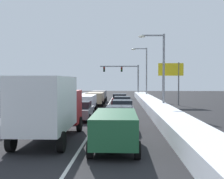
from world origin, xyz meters
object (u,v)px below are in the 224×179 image
Objects in this scene: suv_charcoal_center_lane_fifth at (99,95)px; street_lamp_right_near at (160,65)px; sedan_silver_right_lane_third at (122,109)px; roadside_sign_right at (171,74)px; street_lamp_right_mid at (144,69)px; suv_white_center_lane_third at (85,102)px; suv_green_right_lane_nearest at (115,127)px; sedan_navy_right_lane_fourth at (122,103)px; traffic_light_gantry at (126,74)px; sedan_black_right_lane_second at (119,117)px; sedan_maroon_right_lane_fifth at (120,100)px; sedan_gray_center_lane_second at (80,110)px; box_truck_center_lane_nearest at (49,105)px; suv_tan_center_lane_fourth at (95,98)px.

suv_charcoal_center_lane_fifth is 15.93m from street_lamp_right_near.
sedan_silver_right_lane_third is 14.48m from roadside_sign_right.
suv_white_center_lane_third is at bearing -110.66° from street_lamp_right_mid.
sedan_navy_right_lane_fourth is at bearing 89.01° from suv_green_right_lane_nearest.
suv_white_center_lane_third is at bearing -99.32° from traffic_light_gantry.
sedan_black_right_lane_second is at bearing -97.13° from street_lamp_right_mid.
street_lamp_right_near is at bearing 69.64° from sedan_black_right_lane_second.
roadside_sign_right is (6.14, 12.70, 3.25)m from sedan_silver_right_lane_third.
sedan_navy_right_lane_fourth is 0.52× the size of street_lamp_right_mid.
sedan_black_right_lane_second is 18.05m from sedan_maroon_right_lane_fifth.
street_lamp_right_mid is (-0.11, 20.00, 0.44)m from street_lamp_right_near.
sedan_maroon_right_lane_fifth is 20.42m from traffic_light_gantry.
traffic_light_gantry reaches higher than roadside_sign_right.
sedan_maroon_right_lane_fifth is at bearing -107.78° from street_lamp_right_mid.
suv_charcoal_center_lane_fifth is (-0.12, 19.96, 0.25)m from sedan_gray_center_lane_second.
sedan_gray_center_lane_second is at bearing -153.06° from sedan_silver_right_lane_third.
sedan_silver_right_lane_third and sedan_navy_right_lane_fourth have the same top height.
suv_green_right_lane_nearest is at bearing -104.01° from street_lamp_right_near.
sedan_silver_right_lane_third is at bearing -129.56° from street_lamp_right_near.
traffic_light_gantry is at bearing 88.74° from suv_green_right_lane_nearest.
sedan_gray_center_lane_second is 17.59m from roadside_sign_right.
box_truck_center_lane_nearest is at bearing -117.37° from street_lamp_right_near.
sedan_silver_right_lane_third is 7.10m from street_lamp_right_near.
sedan_navy_right_lane_fourth is at bearing -60.45° from suv_tan_center_lane_fourth.
box_truck_center_lane_nearest is at bearing -92.74° from sedan_gray_center_lane_second.
suv_tan_center_lane_fourth is (0.42, 7.10, 0.00)m from suv_white_center_lane_third.
roadside_sign_right is (6.16, 6.92, 3.25)m from sedan_navy_right_lane_fourth.
suv_tan_center_lane_fourth is at bearing -174.59° from roadside_sign_right.
sedan_black_right_lane_second is at bearing -90.82° from sedan_navy_right_lane_fourth.
suv_charcoal_center_lane_fifth is (0.28, 28.26, -0.88)m from box_truck_center_lane_nearest.
street_lamp_right_near is 1.43× the size of roadside_sign_right.
suv_white_center_lane_third is (-3.52, 16.46, 0.00)m from suv_green_right_lane_nearest.
suv_green_right_lane_nearest is 17.55m from sedan_navy_right_lane_fourth.
traffic_light_gantry is 20.10m from roadside_sign_right.
sedan_silver_right_lane_third is 18.57m from suv_charcoal_center_lane_fifth.
suv_white_center_lane_third is 0.89× the size of roadside_sign_right.
roadside_sign_right is (6.46, 24.47, 3.00)m from suv_green_right_lane_nearest.
suv_green_right_lane_nearest reaches higher than sedan_navy_right_lane_fourth.
suv_green_right_lane_nearest is 23.76m from suv_tan_center_lane_fourth.
traffic_light_gantry is (0.65, 32.03, 3.73)m from sedan_silver_right_lane_third.
sedan_gray_center_lane_second is 10.29m from street_lamp_right_near.
box_truck_center_lane_nearest is 14.74m from suv_white_center_lane_third.
suv_green_right_lane_nearest is 1.00× the size of suv_white_center_lane_third.
sedan_maroon_right_lane_fifth is 0.92× the size of suv_charcoal_center_lane_fifth.
sedan_black_right_lane_second and sedan_silver_right_lane_third have the same top height.
sedan_maroon_right_lane_fifth is 0.60× the size of traffic_light_gantry.
suv_tan_center_lane_fourth is at bearing -176.46° from sedan_maroon_right_lane_fifth.
suv_charcoal_center_lane_fifth is at bearing 117.95° from street_lamp_right_near.
roadside_sign_right reaches higher than suv_tan_center_lane_fourth.
box_truck_center_lane_nearest is (-3.77, -15.80, 1.14)m from sedan_navy_right_lane_fourth.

